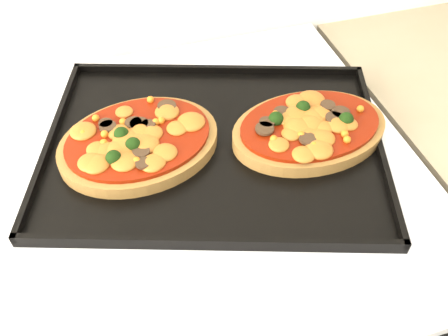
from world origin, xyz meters
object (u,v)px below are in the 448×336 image
object	(u,v)px
stove	(213,307)
pizza_right	(309,128)
pizza_left	(139,141)
baking_tray	(214,143)

from	to	relation	value
stove	pizza_right	world-z (taller)	pizza_right
stove	pizza_left	size ratio (longest dim) A/B	3.94
baking_tray	pizza_left	bearing A→B (deg)	-173.41
pizza_left	pizza_right	xyz separation A→B (m)	(0.24, -0.05, 0.00)
stove	baking_tray	size ratio (longest dim) A/B	1.88
pizza_left	pizza_right	bearing A→B (deg)	-10.95
pizza_right	baking_tray	bearing A→B (deg)	169.61
pizza_left	pizza_right	size ratio (longest dim) A/B	0.99
pizza_left	stove	bearing A→B (deg)	-22.34
stove	pizza_right	distance (m)	0.50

